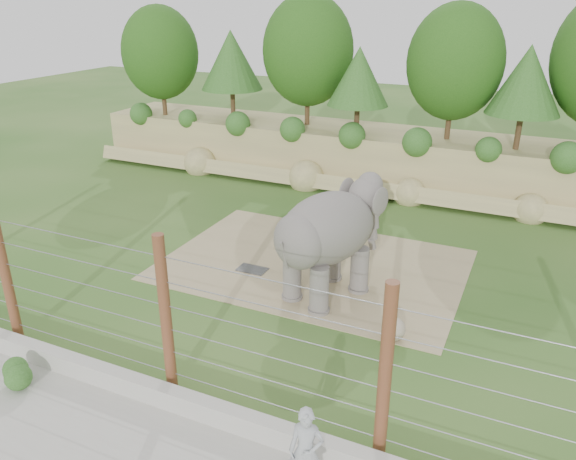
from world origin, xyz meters
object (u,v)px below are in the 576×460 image
at_px(elephant, 327,244).
at_px(zookeeper, 306,451).
at_px(stone_ball, 393,329).
at_px(barrier_fence, 166,317).

relative_size(elephant, zookeeper, 2.37).
bearing_deg(stone_ball, elephant, 148.46).
height_order(barrier_fence, zookeeper, barrier_fence).
bearing_deg(barrier_fence, zookeeper, -18.19).
distance_m(barrier_fence, zookeeper, 4.31).
xyz_separation_m(stone_ball, barrier_fence, (-4.17, -4.20, 1.66)).
height_order(elephant, stone_ball, elephant).
distance_m(elephant, barrier_fence, 5.99).
distance_m(stone_ball, zookeeper, 5.53).
distance_m(elephant, stone_ball, 3.29).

